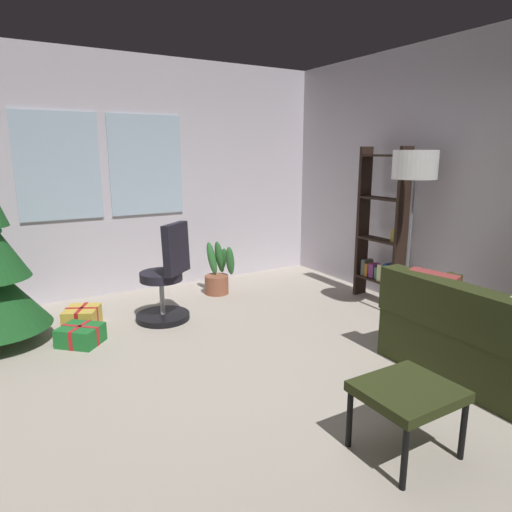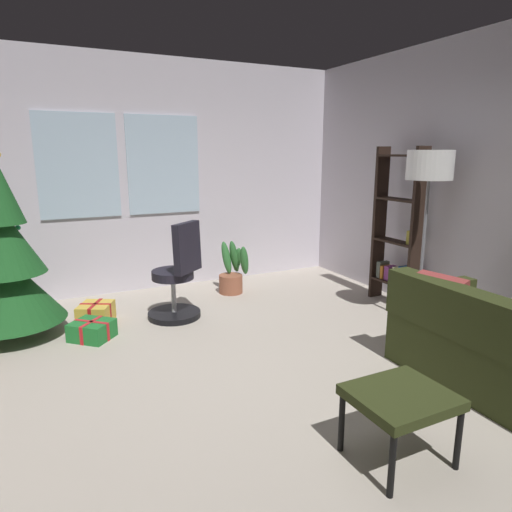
{
  "view_description": "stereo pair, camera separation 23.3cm",
  "coord_description": "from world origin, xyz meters",
  "px_view_note": "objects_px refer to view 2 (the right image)",
  "views": [
    {
      "loc": [
        -1.6,
        -2.64,
        1.73
      ],
      "look_at": [
        -0.01,
        0.04,
        1.02
      ],
      "focal_mm": 31.8,
      "sensor_mm": 36.0,
      "label": 1
    },
    {
      "loc": [
        -1.4,
        -2.75,
        1.73
      ],
      "look_at": [
        -0.01,
        0.04,
        1.02
      ],
      "focal_mm": 31.8,
      "sensor_mm": 36.0,
      "label": 2
    }
  ],
  "objects_px": {
    "footstool": "(401,401)",
    "potted_plant": "(233,273)",
    "office_chair": "(178,281)",
    "floor_lamp": "(429,174)",
    "bookshelf": "(397,237)",
    "gift_box_green": "(92,330)",
    "holiday_tree": "(6,263)",
    "gift_box_gold": "(96,313)"
  },
  "relations": [
    {
      "from": "potted_plant",
      "to": "office_chair",
      "type": "bearing_deg",
      "value": -146.28
    },
    {
      "from": "footstool",
      "to": "holiday_tree",
      "type": "relative_size",
      "value": 0.25
    },
    {
      "from": "holiday_tree",
      "to": "office_chair",
      "type": "xyz_separation_m",
      "value": [
        1.56,
        -0.21,
        -0.32
      ]
    },
    {
      "from": "footstool",
      "to": "floor_lamp",
      "type": "distance_m",
      "value": 2.56
    },
    {
      "from": "footstool",
      "to": "holiday_tree",
      "type": "xyz_separation_m",
      "value": [
        -2.01,
        2.99,
        0.35
      ]
    },
    {
      "from": "footstool",
      "to": "bookshelf",
      "type": "bearing_deg",
      "value": 47.62
    },
    {
      "from": "footstool",
      "to": "gift_box_gold",
      "type": "distance_m",
      "value": 3.29
    },
    {
      "from": "gift_box_green",
      "to": "gift_box_gold",
      "type": "height_order",
      "value": "gift_box_gold"
    },
    {
      "from": "footstool",
      "to": "floor_lamp",
      "type": "xyz_separation_m",
      "value": [
        1.71,
        1.52,
        1.15
      ]
    },
    {
      "from": "footstool",
      "to": "potted_plant",
      "type": "height_order",
      "value": "potted_plant"
    },
    {
      "from": "footstool",
      "to": "gift_box_gold",
      "type": "xyz_separation_m",
      "value": [
        -1.26,
        3.03,
        -0.27
      ]
    },
    {
      "from": "bookshelf",
      "to": "floor_lamp",
      "type": "bearing_deg",
      "value": -111.46
    },
    {
      "from": "footstool",
      "to": "gift_box_gold",
      "type": "height_order",
      "value": "footstool"
    },
    {
      "from": "holiday_tree",
      "to": "potted_plant",
      "type": "xyz_separation_m",
      "value": [
        2.45,
        0.38,
        -0.47
      ]
    },
    {
      "from": "gift_box_gold",
      "to": "potted_plant",
      "type": "height_order",
      "value": "potted_plant"
    },
    {
      "from": "bookshelf",
      "to": "potted_plant",
      "type": "xyz_separation_m",
      "value": [
        -1.51,
        1.24,
        -0.53
      ]
    },
    {
      "from": "footstool",
      "to": "bookshelf",
      "type": "xyz_separation_m",
      "value": [
        1.95,
        2.13,
        0.41
      ]
    },
    {
      "from": "bookshelf",
      "to": "potted_plant",
      "type": "height_order",
      "value": "bookshelf"
    },
    {
      "from": "footstool",
      "to": "gift_box_green",
      "type": "bearing_deg",
      "value": 117.49
    },
    {
      "from": "office_chair",
      "to": "bookshelf",
      "type": "distance_m",
      "value": 2.51
    },
    {
      "from": "office_chair",
      "to": "floor_lamp",
      "type": "xyz_separation_m",
      "value": [
        2.16,
        -1.26,
        1.12
      ]
    },
    {
      "from": "gift_box_green",
      "to": "potted_plant",
      "type": "bearing_deg",
      "value": 23.35
    },
    {
      "from": "gift_box_gold",
      "to": "bookshelf",
      "type": "relative_size",
      "value": 0.25
    },
    {
      "from": "footstool",
      "to": "holiday_tree",
      "type": "bearing_deg",
      "value": 123.93
    },
    {
      "from": "gift_box_green",
      "to": "bookshelf",
      "type": "distance_m",
      "value": 3.4
    },
    {
      "from": "bookshelf",
      "to": "office_chair",
      "type": "bearing_deg",
      "value": 164.87
    },
    {
      "from": "footstool",
      "to": "office_chair",
      "type": "bearing_deg",
      "value": 99.19
    },
    {
      "from": "bookshelf",
      "to": "potted_plant",
      "type": "relative_size",
      "value": 2.7
    },
    {
      "from": "gift_box_gold",
      "to": "floor_lamp",
      "type": "height_order",
      "value": "floor_lamp"
    },
    {
      "from": "holiday_tree",
      "to": "potted_plant",
      "type": "bearing_deg",
      "value": 8.81
    },
    {
      "from": "footstool",
      "to": "potted_plant",
      "type": "bearing_deg",
      "value": 82.61
    },
    {
      "from": "footstool",
      "to": "gift_box_green",
      "type": "distance_m",
      "value": 2.94
    },
    {
      "from": "gift_box_gold",
      "to": "footstool",
      "type": "bearing_deg",
      "value": -67.41
    },
    {
      "from": "bookshelf",
      "to": "gift_box_green",
      "type": "bearing_deg",
      "value": 171.94
    },
    {
      "from": "footstool",
      "to": "bookshelf",
      "type": "height_order",
      "value": "bookshelf"
    },
    {
      "from": "gift_box_gold",
      "to": "office_chair",
      "type": "xyz_separation_m",
      "value": [
        0.81,
        -0.25,
        0.31
      ]
    },
    {
      "from": "office_chair",
      "to": "bookshelf",
      "type": "height_order",
      "value": "bookshelf"
    },
    {
      "from": "footstool",
      "to": "office_chair",
      "type": "height_order",
      "value": "office_chair"
    },
    {
      "from": "floor_lamp",
      "to": "potted_plant",
      "type": "bearing_deg",
      "value": 124.43
    },
    {
      "from": "gift_box_gold",
      "to": "floor_lamp",
      "type": "relative_size",
      "value": 0.25
    },
    {
      "from": "office_chair",
      "to": "bookshelf",
      "type": "relative_size",
      "value": 0.58
    },
    {
      "from": "holiday_tree",
      "to": "floor_lamp",
      "type": "height_order",
      "value": "holiday_tree"
    }
  ]
}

